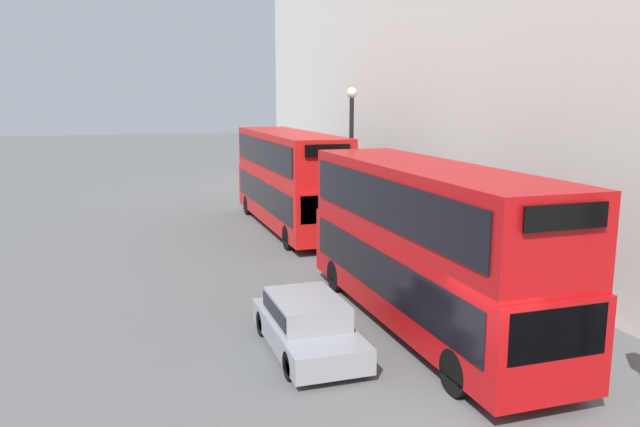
# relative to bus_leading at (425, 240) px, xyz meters

# --- Properties ---
(ground_plane) EXTENTS (200.00, 200.00, 0.00)m
(ground_plane) POSITION_rel_bus_leading_xyz_m (-1.60, -4.66, -2.41)
(ground_plane) COLOR #5B5B5B
(bus_leading) EXTENTS (2.59, 10.66, 4.38)m
(bus_leading) POSITION_rel_bus_leading_xyz_m (0.00, 0.00, 0.00)
(bus_leading) COLOR #B20C0F
(bus_leading) RESTS_ON ground
(bus_second_in_queue) EXTENTS (2.59, 11.34, 4.50)m
(bus_second_in_queue) POSITION_rel_bus_leading_xyz_m (0.00, 13.57, 0.07)
(bus_second_in_queue) COLOR red
(bus_second_in_queue) RESTS_ON ground
(car_dark_sedan) EXTENTS (1.81, 4.24, 1.33)m
(car_dark_sedan) POSITION_rel_bus_leading_xyz_m (-3.40, -0.55, -1.70)
(car_dark_sedan) COLOR gray
(car_dark_sedan) RESTS_ON ground
(street_lamp) EXTENTS (0.44, 0.44, 6.48)m
(street_lamp) POSITION_rel_bus_leading_xyz_m (1.65, 9.77, 1.59)
(street_lamp) COLOR black
(street_lamp) RESTS_ON ground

